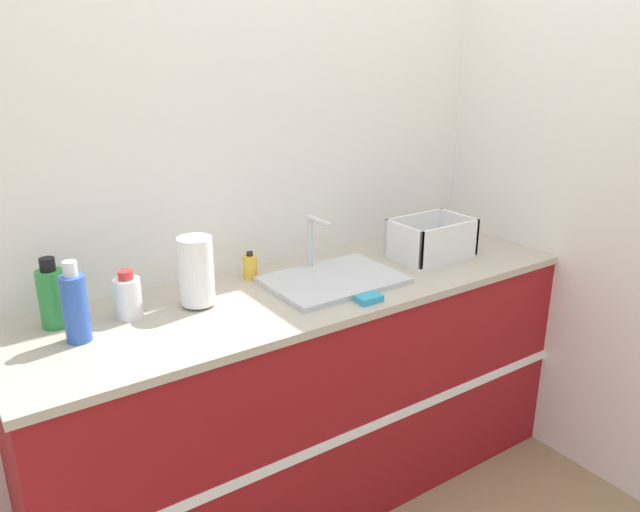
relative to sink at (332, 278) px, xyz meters
name	(u,v)px	position (x,y,z in m)	size (l,w,h in m)	color
wall_back	(258,167)	(-0.11, 0.36, 0.38)	(4.54, 0.06, 2.60)	silver
wall_right	(512,152)	(0.99, 0.02, 0.38)	(0.06, 2.62, 2.60)	silver
counter_cabinet	(307,392)	(-0.11, 0.02, -0.47)	(2.16, 0.65, 0.91)	maroon
sink	(332,278)	(0.00, 0.00, 0.00)	(0.49, 0.36, 0.23)	silver
paper_towel_roll	(196,272)	(-0.51, 0.08, 0.11)	(0.12, 0.12, 0.25)	#4C4C51
dish_rack	(431,243)	(0.51, 0.00, 0.05)	(0.32, 0.22, 0.17)	white
bottle_green	(52,296)	(-0.96, 0.19, 0.08)	(0.09, 0.09, 0.23)	#2D8C3D
bottle_blue	(75,306)	(-0.92, 0.04, 0.10)	(0.08, 0.08, 0.26)	#2D56B7
bottle_white_spray	(128,297)	(-0.74, 0.12, 0.05)	(0.09, 0.09, 0.16)	white
soap_dispenser	(250,266)	(-0.24, 0.21, 0.03)	(0.06, 0.06, 0.11)	gold
sponge	(369,298)	(0.00, -0.23, -0.01)	(0.09, 0.06, 0.02)	#3399BF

